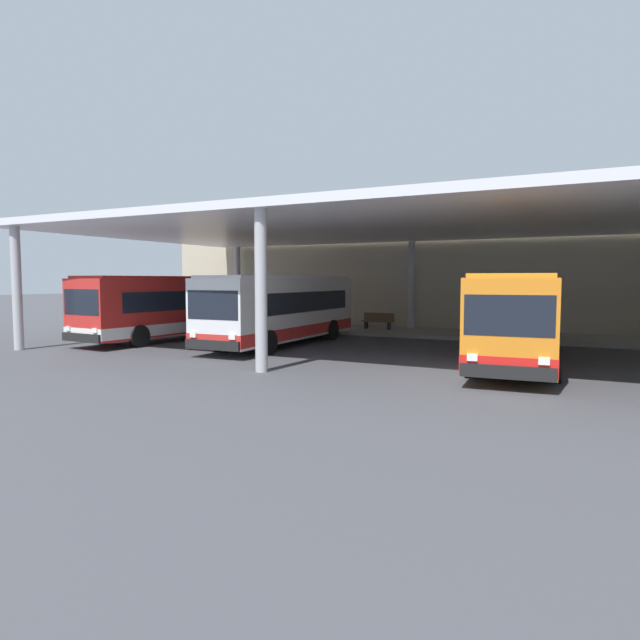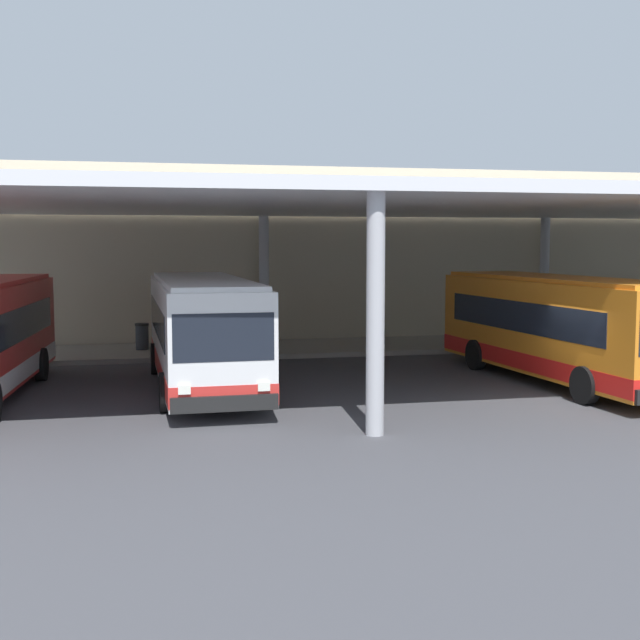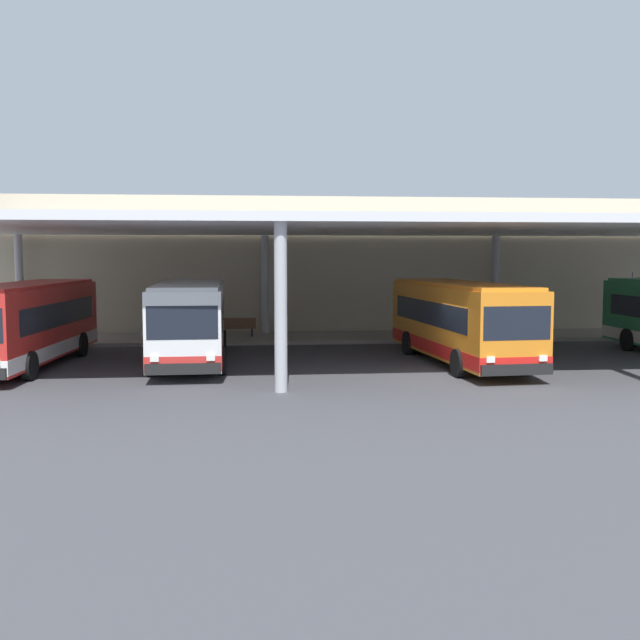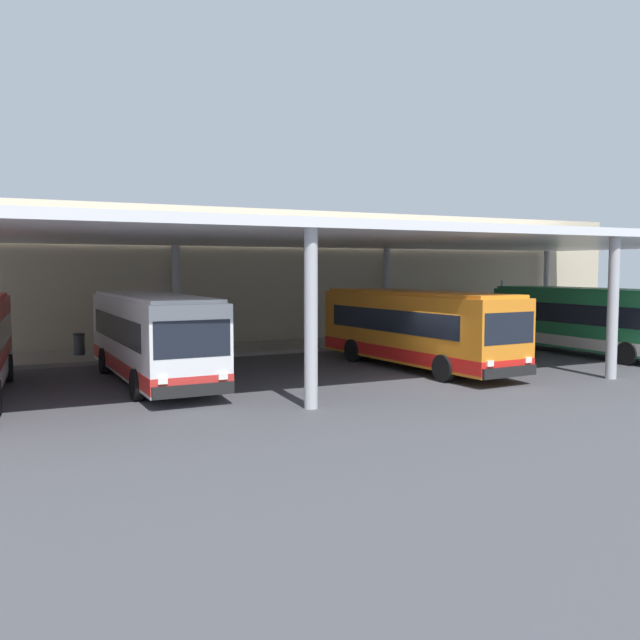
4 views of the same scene
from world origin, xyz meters
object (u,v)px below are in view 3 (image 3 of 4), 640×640
at_px(bus_nearest_bay, 26,323).
at_px(bus_middle_bay, 460,321).
at_px(bench_waiting, 238,327).
at_px(banner_sign, 632,299).
at_px(bus_second_bay, 191,321).
at_px(trash_bin, 168,327).

xyz_separation_m(bus_nearest_bay, bus_middle_bay, (16.58, -0.86, 0.00)).
xyz_separation_m(bench_waiting, banner_sign, (20.13, -0.88, 1.32)).
bearing_deg(bench_waiting, banner_sign, -2.49).
bearing_deg(bus_second_bay, bench_waiting, 76.86).
distance_m(bench_waiting, trash_bin, 3.45).
bearing_deg(bus_middle_bay, bus_nearest_bay, 177.03).
height_order(trash_bin, banner_sign, banner_sign).
height_order(bus_second_bay, bus_middle_bay, same).
height_order(bus_second_bay, banner_sign, banner_sign).
relative_size(bus_nearest_bay, trash_bin, 10.90).
relative_size(bench_waiting, trash_bin, 1.84).
bearing_deg(bus_second_bay, trash_bin, 102.04).
bearing_deg(trash_bin, banner_sign, -2.45).
bearing_deg(banner_sign, bus_nearest_bay, -165.61).
relative_size(bench_waiting, banner_sign, 0.56).
bearing_deg(trash_bin, bus_second_bay, -77.96).
relative_size(bus_second_bay, bench_waiting, 5.87).
xyz_separation_m(bench_waiting, trash_bin, (-3.45, 0.13, 0.01)).
xyz_separation_m(bus_second_bay, banner_sign, (21.92, 6.78, 0.32)).
relative_size(bus_middle_bay, trash_bin, 10.89).
bearing_deg(bus_nearest_bay, bus_second_bay, 3.91).
relative_size(bus_middle_bay, bench_waiting, 5.93).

